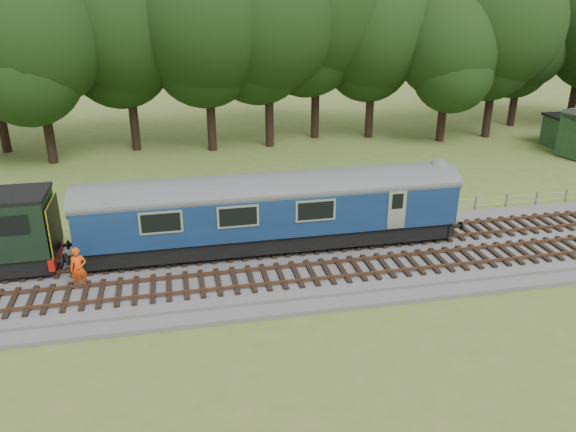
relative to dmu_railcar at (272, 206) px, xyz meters
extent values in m
plane|color=#4E6C27|center=(2.66, -1.40, -2.61)|extent=(120.00, 120.00, 0.00)
cube|color=#4C4C4F|center=(2.66, -1.40, -2.43)|extent=(70.00, 7.00, 0.35)
cube|color=brown|center=(2.66, -0.72, -2.12)|extent=(66.50, 0.07, 0.14)
cube|color=brown|center=(2.66, 0.72, -2.12)|extent=(66.50, 0.07, 0.14)
cube|color=brown|center=(2.66, -3.72, -2.12)|extent=(66.50, 0.07, 0.14)
cube|color=brown|center=(2.66, -2.28, -2.12)|extent=(66.50, 0.07, 0.14)
cube|color=black|center=(-0.01, 0.00, -1.55)|extent=(17.46, 2.52, 0.85)
cube|color=#0E234C|center=(-0.01, 0.00, -0.12)|extent=(18.00, 2.80, 2.05)
cube|color=yellow|center=(9.01, 0.00, -0.50)|extent=(0.06, 2.74, 1.30)
cube|color=black|center=(5.99, 0.00, -1.75)|extent=(2.60, 2.00, 0.55)
cube|color=black|center=(-6.01, 0.00, -1.75)|extent=(2.60, 2.00, 0.55)
cube|color=black|center=(-11.21, 0.00, 0.05)|extent=(2.40, 2.55, 2.60)
cube|color=#B2120D|center=(-10.03, 0.00, -1.55)|extent=(0.25, 2.60, 0.55)
cube|color=yellow|center=(-9.89, 0.00, -0.15)|extent=(0.06, 2.55, 2.30)
imported|color=#F74A0D|center=(-8.73, -2.25, -1.31)|extent=(0.72, 0.50, 1.89)
cube|color=#183518|center=(27.44, 15.00, -1.40)|extent=(2.97, 2.97, 2.41)
cube|color=black|center=(27.44, 15.00, -0.10)|extent=(3.26, 3.26, 0.19)
camera|label=1|loc=(-4.38, -24.68, 9.73)|focal=35.00mm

